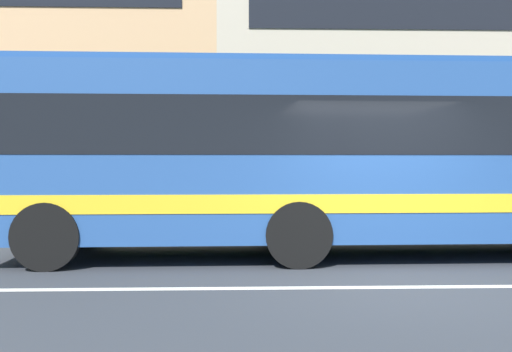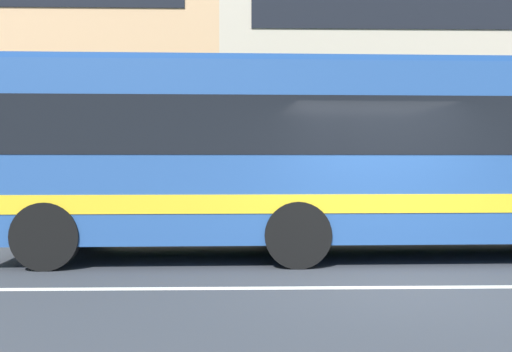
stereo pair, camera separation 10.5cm
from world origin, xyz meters
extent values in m
plane|color=#353940|center=(0.00, 0.00, 0.00)|extent=(160.00, 160.00, 0.00)
cube|color=silver|center=(0.00, 0.00, 0.00)|extent=(60.00, 0.16, 0.01)
cube|color=#2E5F1E|center=(-0.35, 6.64, 0.53)|extent=(17.96, 1.10, 1.07)
cube|color=#264C8A|center=(-0.62, 2.63, 1.72)|extent=(10.77, 2.77, 2.74)
cube|color=black|center=(-0.62, 2.63, 2.13)|extent=(10.12, 2.78, 0.88)
cube|color=gold|center=(-0.62, 2.63, 0.97)|extent=(10.55, 2.79, 0.28)
cube|color=navy|center=(-0.62, 2.63, 3.15)|extent=(10.33, 2.35, 0.12)
cylinder|color=black|center=(-1.30, 3.79, 0.50)|extent=(1.01, 0.30, 1.00)
cylinder|color=black|center=(-1.25, 1.44, 0.50)|extent=(1.01, 0.30, 1.00)
cylinder|color=black|center=(-5.00, 3.71, 0.50)|extent=(1.01, 0.30, 1.00)
cylinder|color=black|center=(-4.95, 1.36, 0.50)|extent=(1.01, 0.30, 1.00)
camera|label=1|loc=(-2.20, -7.53, 1.59)|focal=42.40mm
camera|label=2|loc=(-2.09, -7.53, 1.59)|focal=42.40mm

